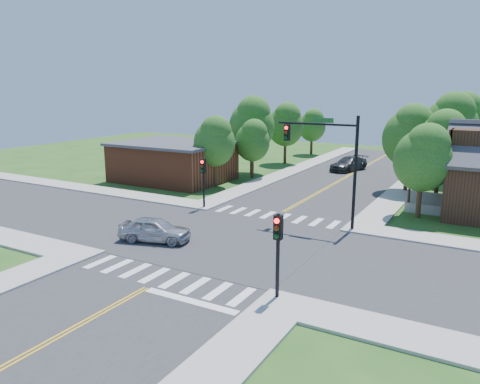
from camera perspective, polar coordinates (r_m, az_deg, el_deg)
The scene contains 25 objects.
ground at distance 27.60m, azimuth -1.15°, elevation -6.07°, with size 100.00×100.00×0.00m, color #234D18.
road_ns at distance 27.59m, azimuth -1.15°, elevation -6.04°, with size 10.00×90.00×0.04m, color #2D2D30.
road_ew at distance 27.59m, azimuth -1.15°, elevation -6.03°, with size 90.00×10.00×0.04m, color #2D2D30.
intersection_patch at distance 27.60m, azimuth -1.15°, elevation -6.07°, with size 10.20×10.20×0.06m, color #2D2D30.
sidewalk_nw at distance 48.91m, azimuth -7.72°, elevation 2.23°, with size 40.00×40.00×0.14m.
crosswalk_north at distance 32.83m, azimuth 4.36°, elevation -2.94°, with size 8.85×2.00×0.01m.
crosswalk_south at distance 22.81m, azimuth -9.21°, elevation -10.27°, with size 8.85×2.00×0.01m.
centerline at distance 27.58m, azimuth -1.15°, elevation -5.98°, with size 0.30×90.00×0.01m.
stop_bar at distance 20.43m, azimuth -6.06°, elevation -13.16°, with size 4.60×0.45×0.09m, color white.
signal_mast_ne at distance 29.88m, azimuth 10.85°, elevation 4.73°, with size 5.30×0.42×7.20m.
signal_pole_se at distance 19.56m, azimuth 4.63°, elevation -5.90°, with size 0.34×0.42×3.80m.
signal_pole_nw at distance 34.40m, azimuth -4.49°, elevation 2.26°, with size 0.34×0.42×3.80m.
building_nw at distance 45.59m, azimuth -8.14°, elevation 3.76°, with size 10.40×8.40×3.73m.
tree_e_a at distance 33.94m, azimuth 21.51°, elevation 4.08°, with size 3.87×3.68×6.58m.
tree_e_b at distance 41.02m, azimuth 23.41°, elevation 5.86°, with size 4.24×4.03×7.22m.
tree_e_c at distance 48.26m, azimuth 24.32°, elevation 7.68°, with size 5.00×4.75×8.51m.
tree_e_d at distance 58.10m, azimuth 25.48°, elevation 8.17°, with size 4.94×4.69×8.40m.
tree_w_a at distance 41.96m, azimuth -3.09°, elevation 6.32°, with size 3.79×3.60×6.44m.
tree_w_b at distance 48.36m, azimuth 1.51°, elevation 8.43°, with size 4.73×4.49×8.04m.
tree_w_c at distance 55.06m, azimuth 5.63°, elevation 8.32°, with size 4.23×4.02×7.19m.
tree_w_d at distance 63.17m, azimuth 8.83°, elevation 8.14°, with size 3.59×3.41×6.11m.
tree_house at distance 42.15m, azimuth 20.06°, elevation 6.63°, with size 4.46×4.24×7.59m.
tree_bldg at distance 45.97m, azimuth 1.58°, elevation 6.42°, with size 3.45×3.28×5.87m.
car_silver at distance 27.82m, azimuth -10.35°, elevation -4.58°, with size 4.50×2.77×1.43m, color #B5B7BD.
car_dgrey at distance 51.71m, azimuth 13.10°, elevation 3.33°, with size 3.46×5.47×1.48m, color #2B2E30.
Camera 1 is at (13.29, -22.49, 8.90)m, focal length 35.00 mm.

